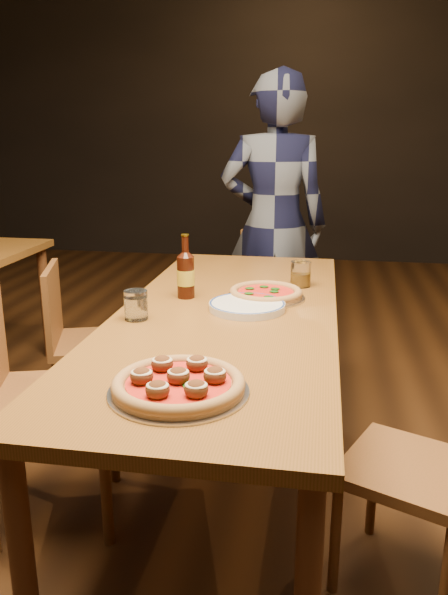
% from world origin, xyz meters
% --- Properties ---
extents(ground, '(9.00, 9.00, 0.00)m').
position_xyz_m(ground, '(0.00, 0.00, 0.00)').
color(ground, black).
extents(table_main, '(0.80, 2.00, 0.75)m').
position_xyz_m(table_main, '(0.00, 0.00, 0.68)').
color(table_main, brown).
rests_on(table_main, ground).
extents(chair_main_nw, '(0.56, 0.56, 0.96)m').
position_xyz_m(chair_main_nw, '(-0.59, -0.25, 0.48)').
color(chair_main_nw, brown).
rests_on(chair_main_nw, ground).
extents(chair_main_sw, '(0.49, 0.49, 0.83)m').
position_xyz_m(chair_main_sw, '(-0.73, 0.48, 0.41)').
color(chair_main_sw, brown).
rests_on(chair_main_sw, ground).
extents(chair_main_e, '(0.50, 0.50, 0.82)m').
position_xyz_m(chair_main_e, '(0.63, -0.38, 0.41)').
color(chair_main_e, brown).
rests_on(chair_main_e, ground).
extents(chair_end, '(0.47, 0.47, 0.84)m').
position_xyz_m(chair_end, '(-0.01, 1.31, 0.42)').
color(chair_end, brown).
rests_on(chair_end, ground).
extents(pizza_meatball, '(0.36, 0.36, 0.07)m').
position_xyz_m(pizza_meatball, '(-0.01, -0.69, 0.77)').
color(pizza_meatball, '#B7B7BF').
rests_on(pizza_meatball, table_main).
extents(pizza_margherita, '(0.31, 0.31, 0.04)m').
position_xyz_m(pizza_margherita, '(0.12, 0.21, 0.77)').
color(pizza_margherita, '#B7B7BF').
rests_on(pizza_margherita, table_main).
extents(plate_stack, '(0.28, 0.28, 0.03)m').
position_xyz_m(plate_stack, '(0.07, 0.04, 0.76)').
color(plate_stack, white).
rests_on(plate_stack, table_main).
extents(beer_bottle, '(0.07, 0.07, 0.25)m').
position_xyz_m(beer_bottle, '(-0.19, 0.17, 0.84)').
color(beer_bottle, black).
rests_on(beer_bottle, table_main).
extents(water_glass, '(0.08, 0.08, 0.10)m').
position_xyz_m(water_glass, '(-0.30, -0.14, 0.80)').
color(water_glass, white).
rests_on(water_glass, table_main).
extents(amber_glass, '(0.09, 0.09, 0.11)m').
position_xyz_m(amber_glass, '(0.25, 0.42, 0.80)').
color(amber_glass, '#935C10').
rests_on(amber_glass, table_main).
extents(diner, '(0.66, 0.47, 1.72)m').
position_xyz_m(diner, '(0.05, 1.36, 0.86)').
color(diner, black).
rests_on(diner, ground).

